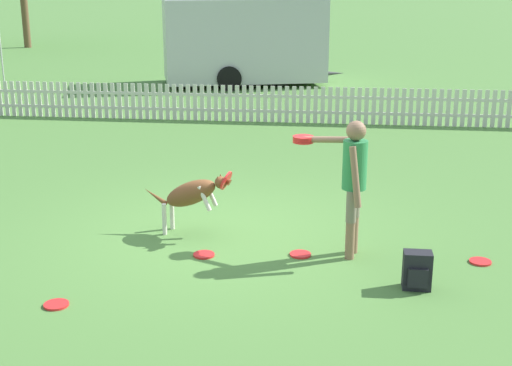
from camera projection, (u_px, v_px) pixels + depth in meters
name	position (u px, v px, depth m)	size (l,w,h in m)	color
ground_plane	(227.00, 234.00, 9.09)	(240.00, 240.00, 0.00)	#4C7A38
handler_person	(351.00, 172.00, 8.15)	(0.90, 0.82, 1.62)	#8C664C
leaping_dog	(192.00, 194.00, 8.90)	(1.22, 0.48, 0.89)	brown
frisbee_near_handler	(204.00, 255.00, 8.40)	(0.25, 0.25, 0.02)	red
frisbee_near_dog	(480.00, 262.00, 8.20)	(0.25, 0.25, 0.02)	red
frisbee_midfield	(300.00, 254.00, 8.41)	(0.25, 0.25, 0.02)	red
frisbee_far_scatter	(56.00, 305.00, 7.15)	(0.25, 0.25, 0.02)	red
backpack_on_grass	(417.00, 271.00, 7.48)	(0.30, 0.23, 0.41)	black
picket_fence	(276.00, 104.00, 15.60)	(26.70, 0.04, 0.80)	beige
equipment_trailer	(243.00, 39.00, 20.53)	(5.45, 3.45, 2.45)	#B7B7B7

